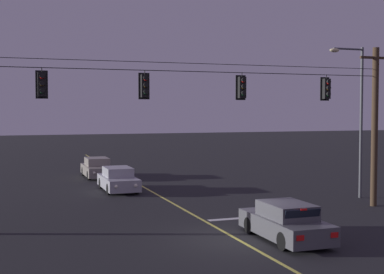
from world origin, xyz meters
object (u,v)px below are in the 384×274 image
traffic_light_leftmost (42,84)px  traffic_light_right_inner (327,89)px  car_oncoming_trailing (97,168)px  car_waiting_near_lane (286,222)px  traffic_light_left_inner (145,86)px  traffic_light_centre (242,87)px  street_lamp_corner (357,108)px  car_oncoming_lead (118,180)px

traffic_light_leftmost → traffic_light_right_inner: size_ratio=1.00×
traffic_light_leftmost → car_oncoming_trailing: traffic_light_leftmost is taller
traffic_light_leftmost → car_waiting_near_lane: (8.26, -4.75, -5.14)m
traffic_light_left_inner → traffic_light_right_inner: size_ratio=1.00×
traffic_light_right_inner → traffic_light_centre: bearing=180.0°
traffic_light_leftmost → traffic_light_centre: (8.66, 0.00, 0.00)m
car_waiting_near_lane → traffic_light_right_inner: bearing=44.7°
car_waiting_near_lane → street_lamp_corner: size_ratio=0.53×
traffic_light_leftmost → car_waiting_near_lane: 10.83m
traffic_light_right_inner → car_oncoming_trailing: (-8.35, 16.05, -5.14)m
traffic_light_centre → car_oncoming_trailing: (-3.95, 16.05, -5.14)m
traffic_light_right_inner → street_lamp_corner: bearing=34.4°
street_lamp_corner → car_waiting_near_lane: bearing=-139.2°
street_lamp_corner → car_oncoming_lead: bearing=149.5°
traffic_light_centre → car_oncoming_trailing: bearing=103.8°
car_oncoming_trailing → street_lamp_corner: size_ratio=0.54×
car_waiting_near_lane → car_oncoming_lead: size_ratio=0.98×
street_lamp_corner → car_oncoming_trailing: bearing=130.7°
traffic_light_centre → street_lamp_corner: size_ratio=0.15×
traffic_light_right_inner → car_waiting_near_lane: size_ratio=0.28×
traffic_light_leftmost → car_oncoming_lead: bearing=62.2°
traffic_light_leftmost → traffic_light_left_inner: same height
car_oncoming_trailing → street_lamp_corner: bearing=-49.3°
car_waiting_near_lane → car_oncoming_trailing: size_ratio=0.98×
car_waiting_near_lane → car_oncoming_lead: same height
car_oncoming_lead → street_lamp_corner: (11.65, -6.86, 4.24)m
traffic_light_leftmost → traffic_light_centre: same height
traffic_light_centre → car_oncoming_lead: size_ratio=0.28×
traffic_light_leftmost → street_lamp_corner: size_ratio=0.15×
traffic_light_left_inner → street_lamp_corner: size_ratio=0.15×
car_oncoming_trailing → car_waiting_near_lane: bearing=-80.3°
car_oncoming_lead → street_lamp_corner: size_ratio=0.54×
traffic_light_left_inner → street_lamp_corner: (12.32, 2.35, -0.90)m
traffic_light_centre → car_oncoming_trailing: size_ratio=0.28×
traffic_light_left_inner → traffic_light_leftmost: bearing=180.0°
traffic_light_left_inner → car_oncoming_trailing: (0.53, 16.05, -5.14)m
traffic_light_leftmost → car_oncoming_lead: (4.85, 9.21, -5.14)m
traffic_light_centre → car_waiting_near_lane: (-0.40, -4.75, -5.14)m
traffic_light_centre → car_oncoming_lead: 11.22m
traffic_light_right_inner → car_oncoming_trailing: size_ratio=0.28×
car_waiting_near_lane → car_oncoming_trailing: (-3.56, 20.80, -0.00)m
traffic_light_left_inner → traffic_light_centre: same height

